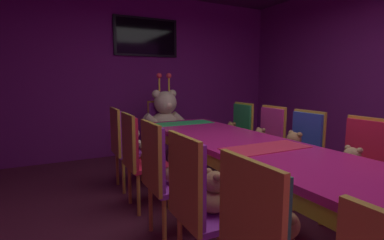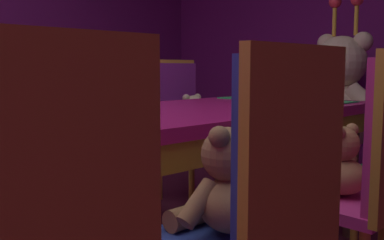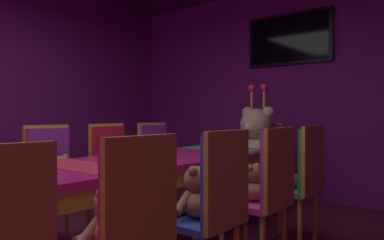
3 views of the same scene
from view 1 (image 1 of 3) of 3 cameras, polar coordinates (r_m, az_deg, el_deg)
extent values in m
plane|color=#591E33|center=(2.78, 13.89, -20.42)|extent=(7.90, 7.90, 0.00)
cube|color=#721E72|center=(5.29, -9.20, 8.77)|extent=(5.20, 0.12, 2.80)
cube|color=#C61E72|center=(2.53, 14.43, -5.96)|extent=(0.90, 3.76, 0.05)
cube|color=gold|center=(2.54, 14.37, -7.60)|extent=(0.88, 3.69, 0.10)
cylinder|color=#4C3826|center=(4.17, 2.66, -5.48)|extent=(0.07, 0.07, 0.69)
cylinder|color=#4C3826|center=(3.86, -7.31, -6.64)|extent=(0.07, 0.07, 0.69)
cube|color=#E52D4C|center=(2.52, 14.45, -5.34)|extent=(0.77, 0.32, 0.01)
cube|color=green|center=(3.84, -1.56, -0.59)|extent=(0.77, 0.32, 0.01)
cube|color=#268C4C|center=(1.33, 11.90, -19.03)|extent=(0.05, 0.38, 0.50)
cube|color=gold|center=(1.32, 11.13, -19.27)|extent=(0.03, 0.41, 0.55)
sphere|color=brown|center=(1.48, 18.04, -19.06)|extent=(0.13, 0.13, 0.13)
sphere|color=#99663C|center=(1.51, 19.28, -18.90)|extent=(0.05, 0.05, 0.05)
sphere|color=brown|center=(1.48, 16.32, -16.87)|extent=(0.05, 0.05, 0.05)
sphere|color=brown|center=(1.42, 19.17, -18.14)|extent=(0.05, 0.05, 0.05)
cylinder|color=brown|center=(1.59, 16.17, -21.21)|extent=(0.05, 0.12, 0.11)
cube|color=purple|center=(1.96, 4.06, -18.40)|extent=(0.40, 0.40, 0.04)
cube|color=purple|center=(1.78, -0.93, -11.80)|extent=(0.05, 0.38, 0.50)
cube|color=gold|center=(1.77, -1.57, -11.90)|extent=(0.03, 0.41, 0.55)
cylinder|color=gold|center=(2.26, 5.46, -21.17)|extent=(0.04, 0.04, 0.42)
ellipsoid|color=#9E7247|center=(1.92, 4.09, -15.79)|extent=(0.18, 0.18, 0.14)
sphere|color=#9E7247|center=(1.88, 4.54, -12.15)|extent=(0.14, 0.14, 0.14)
sphere|color=tan|center=(1.91, 5.79, -12.20)|extent=(0.05, 0.05, 0.05)
sphere|color=#9E7247|center=(1.90, 3.30, -10.25)|extent=(0.05, 0.05, 0.05)
sphere|color=#9E7247|center=(1.81, 5.03, -11.15)|extent=(0.05, 0.05, 0.05)
cylinder|color=#9E7247|center=(2.00, 3.66, -14.34)|extent=(0.05, 0.12, 0.12)
cylinder|color=#9E7247|center=(1.87, 6.54, -16.09)|extent=(0.05, 0.12, 0.12)
cylinder|color=#9E7247|center=(2.03, 6.25, -15.90)|extent=(0.06, 0.13, 0.06)
cylinder|color=#9E7247|center=(1.96, 7.81, -16.83)|extent=(0.06, 0.13, 0.06)
cube|color=purple|center=(2.46, -3.44, -12.78)|extent=(0.40, 0.40, 0.04)
cube|color=purple|center=(2.32, -7.61, -7.16)|extent=(0.05, 0.38, 0.50)
cube|color=gold|center=(2.31, -8.12, -7.21)|extent=(0.03, 0.41, 0.55)
cylinder|color=gold|center=(2.75, -1.63, -15.70)|extent=(0.04, 0.04, 0.42)
cylinder|color=gold|center=(2.49, 1.73, -18.33)|extent=(0.04, 0.04, 0.42)
cylinder|color=gold|center=(2.64, -8.20, -16.83)|extent=(0.04, 0.04, 0.42)
cylinder|color=gold|center=(2.37, -5.51, -19.82)|extent=(0.04, 0.04, 0.42)
ellipsoid|color=#9E7247|center=(2.43, -3.46, -10.62)|extent=(0.18, 0.18, 0.14)
sphere|color=#9E7247|center=(2.40, -3.15, -7.67)|extent=(0.14, 0.14, 0.14)
sphere|color=tan|center=(2.42, -2.09, -7.78)|extent=(0.05, 0.05, 0.05)
sphere|color=#9E7247|center=(2.43, -4.01, -6.20)|extent=(0.05, 0.05, 0.05)
sphere|color=#9E7247|center=(2.33, -2.97, -6.77)|extent=(0.05, 0.05, 0.05)
cylinder|color=#9E7247|center=(2.52, -3.52, -9.62)|extent=(0.05, 0.13, 0.12)
cylinder|color=#9E7247|center=(2.36, -1.76, -10.78)|extent=(0.05, 0.13, 0.12)
cylinder|color=#9E7247|center=(2.53, -1.45, -10.98)|extent=(0.06, 0.13, 0.06)
cylinder|color=#9E7247|center=(2.45, -0.48, -11.61)|extent=(0.06, 0.13, 0.06)
cube|color=red|center=(3.03, -8.60, -8.87)|extent=(0.40, 0.40, 0.04)
cube|color=red|center=(2.91, -12.07, -4.15)|extent=(0.05, 0.38, 0.50)
cube|color=gold|center=(2.91, -12.48, -4.18)|extent=(0.03, 0.41, 0.55)
cylinder|color=gold|center=(3.29, -6.73, -11.65)|extent=(0.04, 0.04, 0.42)
cylinder|color=gold|center=(3.01, -4.54, -13.51)|extent=(0.04, 0.04, 0.42)
cylinder|color=gold|center=(3.20, -12.22, -12.35)|extent=(0.04, 0.04, 0.42)
cylinder|color=gold|center=(2.92, -10.54, -14.38)|extent=(0.04, 0.04, 0.42)
ellipsoid|color=brown|center=(3.00, -8.63, -7.21)|extent=(0.16, 0.16, 0.13)
sphere|color=brown|center=(2.98, -8.42, -5.03)|extent=(0.13, 0.13, 0.13)
sphere|color=#99663C|center=(3.00, -7.62, -5.14)|extent=(0.05, 0.05, 0.05)
sphere|color=brown|center=(3.01, -8.99, -3.98)|extent=(0.05, 0.05, 0.05)
sphere|color=brown|center=(2.92, -8.40, -4.33)|extent=(0.05, 0.05, 0.05)
cylinder|color=brown|center=(3.08, -8.53, -6.56)|extent=(0.04, 0.11, 0.11)
cylinder|color=brown|center=(2.94, -7.52, -7.28)|extent=(0.04, 0.11, 0.11)
cylinder|color=brown|center=(3.09, -7.01, -7.60)|extent=(0.05, 0.12, 0.05)
cylinder|color=brown|center=(3.01, -6.45, -7.99)|extent=(0.05, 0.12, 0.05)
cube|color=purple|center=(3.61, -11.63, -6.22)|extent=(0.40, 0.40, 0.04)
cube|color=purple|center=(3.51, -14.59, -2.20)|extent=(0.05, 0.38, 0.50)
cube|color=gold|center=(3.50, -14.93, -2.22)|extent=(0.03, 0.41, 0.55)
cylinder|color=gold|center=(3.86, -9.87, -8.78)|extent=(0.04, 0.04, 0.42)
cylinder|color=gold|center=(3.57, -8.31, -10.14)|extent=(0.04, 0.04, 0.42)
cylinder|color=gold|center=(3.78, -14.56, -9.27)|extent=(0.04, 0.04, 0.42)
cylinder|color=gold|center=(3.48, -13.38, -10.73)|extent=(0.04, 0.04, 0.42)
ellipsoid|color=beige|center=(3.58, -11.67, -4.69)|extent=(0.18, 0.18, 0.14)
sphere|color=beige|center=(3.56, -11.49, -2.64)|extent=(0.14, 0.14, 0.14)
sphere|color=#FDDCAD|center=(3.58, -10.73, -2.75)|extent=(0.05, 0.05, 0.05)
sphere|color=beige|center=(3.60, -11.99, -1.67)|extent=(0.05, 0.05, 0.05)
sphere|color=beige|center=(3.50, -11.52, -1.93)|extent=(0.05, 0.05, 0.05)
cylinder|color=beige|center=(3.67, -11.50, -4.14)|extent=(0.05, 0.13, 0.12)
cylinder|color=beige|center=(3.51, -10.70, -4.70)|extent=(0.05, 0.13, 0.12)
cylinder|color=beige|center=(3.67, -10.09, -5.12)|extent=(0.06, 0.13, 0.06)
cylinder|color=beige|center=(3.58, -9.64, -5.43)|extent=(0.06, 0.13, 0.06)
cube|color=red|center=(2.91, 28.98, -10.47)|extent=(0.40, 0.40, 0.04)
cube|color=red|center=(3.00, 31.26, -4.80)|extent=(0.05, 0.38, 0.50)
cube|color=gold|center=(3.01, 31.48, -4.75)|extent=(0.03, 0.41, 0.55)
cylinder|color=gold|center=(3.20, 27.91, -13.15)|extent=(0.04, 0.04, 0.42)
cylinder|color=gold|center=(3.04, 33.00, -14.59)|extent=(0.04, 0.04, 0.42)
cylinder|color=gold|center=(2.96, 24.23, -14.66)|extent=(0.04, 0.04, 0.42)
cylinder|color=gold|center=(2.79, 29.57, -16.40)|extent=(0.04, 0.04, 0.42)
ellipsoid|color=tan|center=(2.89, 29.12, -8.61)|extent=(0.18, 0.18, 0.14)
sphere|color=tan|center=(2.84, 29.11, -6.17)|extent=(0.14, 0.14, 0.14)
sphere|color=tan|center=(2.81, 28.54, -6.54)|extent=(0.05, 0.05, 0.05)
sphere|color=tan|center=(2.82, 30.27, -5.26)|extent=(0.05, 0.05, 0.05)
sphere|color=tan|center=(2.87, 28.47, -4.90)|extent=(0.05, 0.05, 0.05)
cylinder|color=tan|center=(2.81, 30.23, -8.83)|extent=(0.05, 0.13, 0.12)
cylinder|color=tan|center=(2.90, 27.26, -8.11)|extent=(0.05, 0.13, 0.12)
cylinder|color=tan|center=(2.78, 28.51, -10.20)|extent=(0.06, 0.13, 0.06)
cylinder|color=tan|center=(2.83, 26.92, -9.78)|extent=(0.06, 0.13, 0.06)
cube|color=#2D47B2|center=(3.30, 19.50, -7.85)|extent=(0.40, 0.40, 0.04)
cube|color=#2D47B2|center=(3.37, 21.82, -2.92)|extent=(0.05, 0.38, 0.50)
cube|color=gold|center=(3.39, 22.06, -2.88)|extent=(0.03, 0.41, 0.55)
cylinder|color=gold|center=(3.58, 19.23, -10.44)|extent=(0.04, 0.04, 0.42)
cylinder|color=gold|center=(3.38, 23.23, -11.73)|extent=(0.04, 0.04, 0.42)
cylinder|color=gold|center=(3.37, 15.39, -11.46)|extent=(0.04, 0.04, 0.42)
cylinder|color=gold|center=(3.15, 19.42, -12.97)|extent=(0.04, 0.04, 0.42)
ellipsoid|color=#9E7247|center=(3.27, 19.59, -6.05)|extent=(0.20, 0.20, 0.16)
sphere|color=#9E7247|center=(3.23, 19.49, -3.67)|extent=(0.16, 0.16, 0.16)
sphere|color=tan|center=(3.19, 18.82, -3.98)|extent=(0.06, 0.06, 0.06)
sphere|color=#9E7247|center=(3.19, 20.52, -2.77)|extent=(0.06, 0.06, 0.06)
sphere|color=#9E7247|center=(3.27, 19.00, -2.46)|extent=(0.06, 0.06, 0.06)
cylinder|color=#9E7247|center=(3.18, 20.39, -6.22)|extent=(0.05, 0.14, 0.13)
cylinder|color=#9E7247|center=(3.31, 17.88, -5.56)|extent=(0.05, 0.14, 0.13)
cylinder|color=#9E7247|center=(3.16, 18.63, -7.48)|extent=(0.07, 0.15, 0.07)
cylinder|color=#9E7247|center=(3.23, 17.31, -7.10)|extent=(0.07, 0.15, 0.07)
cube|color=#CC338C|center=(3.73, 13.35, -5.81)|extent=(0.40, 0.40, 0.04)
cube|color=#CC338C|center=(3.79, 15.55, -1.49)|extent=(0.05, 0.38, 0.50)
cube|color=gold|center=(3.81, 15.79, -1.46)|extent=(0.03, 0.41, 0.55)
cylinder|color=gold|center=(4.00, 13.50, -8.26)|extent=(0.04, 0.04, 0.42)
cylinder|color=gold|center=(3.78, 16.70, -9.36)|extent=(0.04, 0.04, 0.42)
cylinder|color=gold|center=(3.81, 9.80, -8.99)|extent=(0.04, 0.04, 0.42)
cylinder|color=gold|center=(3.57, 12.93, -10.23)|extent=(0.04, 0.04, 0.42)
ellipsoid|color=#9E7247|center=(3.71, 13.39, -4.42)|extent=(0.16, 0.16, 0.13)
sphere|color=#9E7247|center=(3.68, 13.28, -2.63)|extent=(0.13, 0.13, 0.13)
sphere|color=tan|center=(3.65, 12.74, -2.85)|extent=(0.05, 0.05, 0.05)
sphere|color=#9E7247|center=(3.64, 13.98, -1.97)|extent=(0.05, 0.05, 0.05)
sphere|color=#9E7247|center=(3.71, 12.98, -1.74)|extent=(0.05, 0.05, 0.05)
cylinder|color=#9E7247|center=(3.62, 13.84, -4.51)|extent=(0.05, 0.12, 0.11)
cylinder|color=#9E7247|center=(3.74, 12.19, -4.05)|extent=(0.05, 0.12, 0.11)
cylinder|color=#9E7247|center=(3.62, 12.52, -5.42)|extent=(0.06, 0.12, 0.06)
cylinder|color=#9E7247|center=(3.68, 11.65, -5.16)|extent=(0.06, 0.12, 0.06)
cube|color=#268C4C|center=(4.20, 7.88, -4.14)|extent=(0.40, 0.40, 0.04)
cube|color=#268C4C|center=(4.25, 9.93, -0.33)|extent=(0.05, 0.38, 0.50)
cube|color=gold|center=(4.27, 10.17, -0.31)|extent=(0.03, 0.41, 0.55)
cylinder|color=gold|center=(4.47, 8.33, -6.45)|extent=(0.04, 0.04, 0.42)
cylinder|color=gold|center=(4.22, 10.87, -7.36)|extent=(0.04, 0.04, 0.42)
cylinder|color=gold|center=(4.29, 4.82, -6.98)|extent=(0.04, 0.04, 0.42)
cylinder|color=gold|center=(4.03, 7.25, -7.98)|extent=(0.04, 0.04, 0.42)
ellipsoid|color=olive|center=(4.18, 7.90, -2.91)|extent=(0.16, 0.16, 0.13)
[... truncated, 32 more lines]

